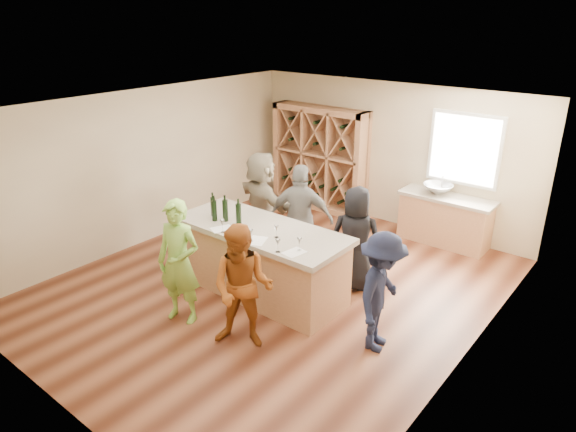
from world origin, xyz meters
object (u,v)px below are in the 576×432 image
Objects in this scene: sink at (438,189)px; person_far_mid at (301,219)px; person_near_left at (179,262)px; person_far_right at (355,239)px; person_near_right at (243,287)px; wine_bottle_b at (214,211)px; person_server at (381,292)px; tasting_counter_base at (261,262)px; person_far_left at (262,203)px; wine_bottle_a at (213,207)px; wine_bottle_c at (225,211)px; wine_rack at (319,159)px; wine_bottle_e at (239,215)px.

person_far_mid reaches higher than sink.
person_far_right is at bearing 42.00° from person_near_left.
person_near_left reaches higher than person_near_right.
person_server is at bearing 2.67° from wine_bottle_b.
tasting_counter_base is 1.53m from person_far_left.
wine_bottle_a is 0.16× the size of person_far_mid.
person_near_left reaches higher than wine_bottle_a.
person_far_right is at bearing -166.01° from person_far_left.
wine_bottle_c is 2.02m from person_far_right.
wine_bottle_c is 0.18× the size of person_far_left.
person_server is (3.54, -3.64, -0.30)m from wine_rack.
person_far_mid is at bearing -116.55° from sink.
wine_bottle_a is at bearing 177.95° from wine_bottle_e.
tasting_counter_base is 0.82m from wine_bottle_e.
wine_rack is 5.15m from person_near_right.
wine_bottle_a is 0.18× the size of person_far_right.
person_near_right reaches higher than wine_bottle_e.
wine_rack is at bearing 112.32° from tasting_counter_base.
person_near_right reaches higher than person_far_right.
person_far_right reaches higher than wine_bottle_e.
wine_bottle_b is 0.20× the size of person_server.
person_far_left is at bearing 99.46° from person_near_right.
wine_bottle_a is 0.17× the size of person_near_left.
sink is at bearing 54.79° from person_near_left.
wine_rack reaches higher than person_near_right.
person_near_left is 2.71m from person_server.
wine_bottle_a is at bearing 8.21° from person_far_right.
wine_bottle_b is at bearing 120.68° from person_near_right.
person_server is (1.38, 1.03, -0.03)m from person_near_right.
sink is 4.20m from wine_bottle_b.
person_server reaches higher than wine_bottle_c.
person_near_left reaches higher than tasting_counter_base.
person_near_left is at bearing -109.01° from sink.
person_server is at bearing 0.79° from wine_bottle_c.
person_far_mid is at bearing -20.68° from person_far_right.
person_far_right reaches higher than wine_bottle_c.
wine_bottle_c reaches higher than tasting_counter_base.
wine_bottle_b is 1.45m from person_far_mid.
person_near_left is (-0.37, -1.24, 0.38)m from tasting_counter_base.
person_near_right is at bearing -58.15° from tasting_counter_base.
wine_bottle_b reaches higher than sink.
sink is at bearing -117.61° from person_far_right.
wine_bottle_b is 0.42m from wine_bottle_e.
person_near_left reaches higher than person_far_right.
wine_bottle_a is at bearing 111.36° from person_far_left.
wine_bottle_e is 0.21× the size of person_server.
person_far_left reaches higher than person_near_left.
wine_bottle_b is at bearing -161.27° from tasting_counter_base.
wine_bottle_a is at bearing -172.65° from tasting_counter_base.
wine_bottle_c is at bearing 124.33° from person_far_left.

